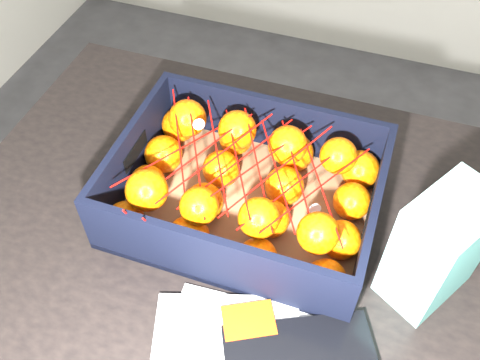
% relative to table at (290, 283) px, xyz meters
% --- Properties ---
extents(table, '(1.20, 0.81, 0.75)m').
position_rel_table_xyz_m(table, '(0.00, 0.00, 0.00)').
color(table, black).
rests_on(table, ground).
extents(produce_crate, '(0.42, 0.32, 0.12)m').
position_rel_table_xyz_m(produce_crate, '(-0.10, 0.06, 0.14)').
color(produce_crate, olive).
rests_on(produce_crate, table).
extents(clementine_heap, '(0.41, 0.30, 0.12)m').
position_rel_table_xyz_m(clementine_heap, '(-0.11, 0.06, 0.16)').
color(clementine_heap, '#F66205').
rests_on(clementine_heap, produce_crate).
extents(mesh_net, '(0.35, 0.28, 0.09)m').
position_rel_table_xyz_m(mesh_net, '(-0.11, 0.05, 0.21)').
color(mesh_net, red).
rests_on(mesh_net, clementine_heap).
extents(retail_carton, '(0.14, 0.16, 0.20)m').
position_rel_table_xyz_m(retail_carton, '(0.20, 0.01, 0.20)').
color(retail_carton, white).
rests_on(retail_carton, table).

